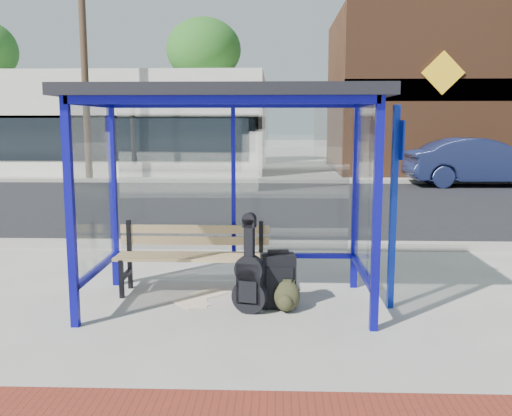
{
  "coord_description": "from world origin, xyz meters",
  "views": [
    {
      "loc": [
        0.52,
        -6.21,
        2.05
      ],
      "look_at": [
        0.3,
        0.2,
        1.08
      ],
      "focal_mm": 40.0,
      "sensor_mm": 36.0,
      "label": 1
    }
  ],
  "objects_px": {
    "suitcase": "(278,280)",
    "parked_car": "(481,162)",
    "bench": "(193,253)",
    "guitar_bag": "(249,279)",
    "backpack": "(287,297)"
  },
  "relations": [
    {
      "from": "suitcase",
      "to": "parked_car",
      "type": "relative_size",
      "value": 0.14
    },
    {
      "from": "bench",
      "to": "suitcase",
      "type": "relative_size",
      "value": 2.8
    },
    {
      "from": "bench",
      "to": "guitar_bag",
      "type": "relative_size",
      "value": 1.77
    },
    {
      "from": "suitcase",
      "to": "parked_car",
      "type": "xyz_separation_m",
      "value": [
        6.56,
        12.44,
        0.47
      ]
    },
    {
      "from": "bench",
      "to": "parked_car",
      "type": "xyz_separation_m",
      "value": [
        7.58,
        11.93,
        0.28
      ]
    },
    {
      "from": "backpack",
      "to": "parked_car",
      "type": "xyz_separation_m",
      "value": [
        6.47,
        12.6,
        0.61
      ]
    },
    {
      "from": "bench",
      "to": "backpack",
      "type": "relative_size",
      "value": 5.25
    },
    {
      "from": "guitar_bag",
      "to": "parked_car",
      "type": "relative_size",
      "value": 0.22
    },
    {
      "from": "suitcase",
      "to": "guitar_bag",
      "type": "bearing_deg",
      "value": -152.85
    },
    {
      "from": "guitar_bag",
      "to": "backpack",
      "type": "xyz_separation_m",
      "value": [
        0.4,
        0.06,
        -0.21
      ]
    },
    {
      "from": "guitar_bag",
      "to": "suitcase",
      "type": "bearing_deg",
      "value": 50.55
    },
    {
      "from": "bench",
      "to": "suitcase",
      "type": "xyz_separation_m",
      "value": [
        1.02,
        -0.51,
        -0.19
      ]
    },
    {
      "from": "guitar_bag",
      "to": "backpack",
      "type": "distance_m",
      "value": 0.46
    },
    {
      "from": "suitcase",
      "to": "backpack",
      "type": "xyz_separation_m",
      "value": [
        0.1,
        -0.16,
        -0.14
      ]
    },
    {
      "from": "bench",
      "to": "parked_car",
      "type": "distance_m",
      "value": 14.13
    }
  ]
}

